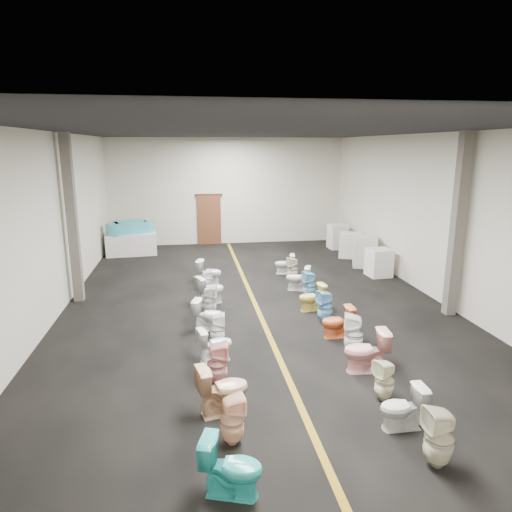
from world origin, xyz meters
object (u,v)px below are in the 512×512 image
object	(u,v)px
display_table	(132,244)
toilet_left_8	(210,290)
toilet_right_6	(325,307)
appliance_crate_d	(338,236)
appliance_crate_c	(350,245)
toilet_right_7	(312,297)
appliance_crate_a	(379,263)
appliance_crate_b	(365,251)
toilet_left_0	(232,467)
toilet_left_2	(223,389)
toilet_left_7	(209,301)
toilet_right_5	(338,322)
toilet_right_10	(293,269)
toilet_left_3	(217,364)
toilet_right_8	(310,285)
toilet_left_4	(215,344)
toilet_right_2	(385,380)
toilet_left_10	(209,272)
toilet_right_1	(403,408)
toilet_right_0	(439,438)
toilet_left_6	(209,315)
toilet_right_9	(298,278)
toilet_right_4	(354,334)
toilet_left_5	(217,329)
toilet_left_9	(207,282)
toilet_right_3	(366,351)
bathtub	(130,228)
toilet_left_1	(232,420)
toilet_right_11	(285,264)

from	to	relation	value
display_table	toilet_left_8	size ratio (longest dim) A/B	2.41
toilet_right_6	appliance_crate_d	bearing A→B (deg)	146.17
appliance_crate_c	toilet_right_7	bearing A→B (deg)	-118.86
display_table	appliance_crate_a	xyz separation A→B (m)	(8.33, -4.35, 0.03)
appliance_crate_b	toilet_left_0	size ratio (longest dim) A/B	1.40
toilet_left_2	toilet_left_7	size ratio (longest dim) A/B	1.10
toilet_right_5	toilet_right_10	world-z (taller)	toilet_right_10
appliance_crate_d	toilet_left_3	size ratio (longest dim) A/B	1.26
toilet_right_8	toilet_left_4	bearing A→B (deg)	-46.37
toilet_right_2	toilet_left_4	bearing A→B (deg)	-142.23
toilet_right_10	toilet_left_3	bearing A→B (deg)	-36.70
appliance_crate_a	toilet_left_10	distance (m)	5.52
toilet_left_2	toilet_left_4	distance (m)	1.84
toilet_right_5	toilet_left_0	bearing A→B (deg)	-32.82
toilet_right_1	toilet_right_0	bearing A→B (deg)	6.09
toilet_right_7	appliance_crate_d	bearing A→B (deg)	149.35
toilet_left_2	toilet_left_6	size ratio (longest dim) A/B	1.15
toilet_left_6	toilet_left_10	size ratio (longest dim) A/B	0.95
toilet_left_0	toilet_right_9	xyz separation A→B (m)	(2.73, 7.81, -0.02)
appliance_crate_d	toilet_right_4	bearing A→B (deg)	-106.61
toilet_left_6	toilet_right_2	size ratio (longest dim) A/B	1.01
toilet_left_5	toilet_right_9	xyz separation A→B (m)	(2.61, 3.43, 0.02)
toilet_left_9	toilet_right_3	xyz separation A→B (m)	(2.73, -5.16, 0.07)
bathtub	toilet_left_6	distance (m)	8.49
toilet_right_9	toilet_right_6	bearing A→B (deg)	20.11
toilet_left_3	toilet_left_2	bearing A→B (deg)	-178.27
toilet_left_3	toilet_right_4	size ratio (longest dim) A/B	0.94
appliance_crate_a	toilet_right_8	xyz separation A→B (m)	(-2.84, -1.90, -0.06)
toilet_left_7	toilet_right_10	distance (m)	3.85
toilet_left_10	toilet_left_5	bearing A→B (deg)	-162.26
toilet_left_4	toilet_left_9	xyz separation A→B (m)	(0.03, 4.29, -0.00)
toilet_left_7	toilet_right_7	world-z (taller)	toilet_left_7
appliance_crate_a	appliance_crate_c	world-z (taller)	appliance_crate_c
toilet_right_7	toilet_left_1	bearing A→B (deg)	-34.05
appliance_crate_d	toilet_left_4	distance (m)	11.06
toilet_right_10	toilet_right_6	bearing A→B (deg)	-13.00
toilet_left_5	bathtub	bearing A→B (deg)	21.07
toilet_right_2	display_table	bearing A→B (deg)	-172.69
toilet_left_3	toilet_right_11	size ratio (longest dim) A/B	1.19
appliance_crate_b	toilet_right_2	world-z (taller)	appliance_crate_b
toilet_right_2	toilet_right_5	distance (m)	2.61
toilet_left_10	toilet_right_3	bearing A→B (deg)	-138.12
appliance_crate_c	toilet_left_10	world-z (taller)	appliance_crate_c
appliance_crate_c	toilet_right_2	world-z (taller)	appliance_crate_c
toilet_left_1	bathtub	bearing A→B (deg)	3.26
toilet_left_3	toilet_right_5	distance (m)	3.24
toilet_left_1	toilet_right_6	xyz separation A→B (m)	(2.65, 4.25, 0.03)
toilet_right_7	toilet_right_9	world-z (taller)	toilet_right_9
toilet_left_3	toilet_left_10	xyz separation A→B (m)	(0.17, 6.10, -0.02)
toilet_right_4	toilet_left_7	bearing A→B (deg)	-116.15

